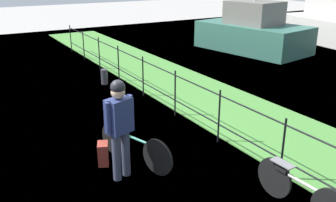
% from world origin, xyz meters
% --- Properties ---
extents(ground_plane, '(60.00, 60.00, 0.00)m').
position_xyz_m(ground_plane, '(0.00, 0.00, 0.00)').
color(ground_plane, '#9E9993').
extents(grass_strip, '(27.00, 2.40, 0.03)m').
position_xyz_m(grass_strip, '(0.00, 3.54, 0.01)').
color(grass_strip, '#478438').
rests_on(grass_strip, ground).
extents(iron_fence, '(18.04, 0.04, 1.09)m').
position_xyz_m(iron_fence, '(0.00, 2.19, 0.63)').
color(iron_fence, black).
rests_on(iron_fence, ground).
extents(bicycle_main, '(1.65, 0.59, 0.64)m').
position_xyz_m(bicycle_main, '(0.75, 0.38, 0.34)').
color(bicycle_main, black).
rests_on(bicycle_main, ground).
extents(wooden_crate, '(0.44, 0.38, 0.29)m').
position_xyz_m(wooden_crate, '(0.37, 0.25, 0.78)').
color(wooden_crate, '#A87F51').
rests_on(wooden_crate, bicycle_main).
extents(terrier_dog, '(0.32, 0.22, 0.18)m').
position_xyz_m(terrier_dog, '(0.39, 0.26, 1.01)').
color(terrier_dog, tan).
rests_on(terrier_dog, wooden_crate).
extents(cyclist_person, '(0.37, 0.52, 1.68)m').
position_xyz_m(cyclist_person, '(1.05, 0.00, 1.00)').
color(cyclist_person, '#383D51').
rests_on(cyclist_person, ground).
extents(backpack_on_paving, '(0.33, 0.27, 0.40)m').
position_xyz_m(backpack_on_paving, '(0.49, -0.10, 0.20)').
color(backpack_on_paving, maroon).
rests_on(backpack_on_paving, ground).
extents(mooring_bollard, '(0.20, 0.20, 0.45)m').
position_xyz_m(mooring_bollard, '(-4.02, 1.69, 0.22)').
color(mooring_bollard, '#38383D').
rests_on(mooring_bollard, ground).
extents(bicycle_parked, '(1.60, 0.17, 0.62)m').
position_xyz_m(bicycle_parked, '(3.18, 1.78, 0.33)').
color(bicycle_parked, black).
rests_on(bicycle_parked, ground).
extents(moored_boat_mid, '(5.11, 2.18, 3.65)m').
position_xyz_m(moored_boat_mid, '(-4.86, 12.89, 0.77)').
color(moored_boat_mid, silver).
rests_on(moored_boat_mid, ground).
extents(moored_boat_far, '(4.80, 3.11, 3.61)m').
position_xyz_m(moored_boat_far, '(-5.42, 8.78, 0.76)').
color(moored_boat_far, '#336656').
rests_on(moored_boat_far, ground).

